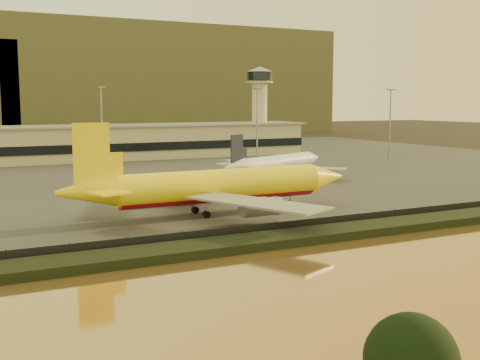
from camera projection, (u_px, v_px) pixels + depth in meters
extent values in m
plane|color=black|center=(269.00, 220.00, 109.06)|extent=(900.00, 900.00, 0.00)
cube|color=black|center=(323.00, 234.00, 93.94)|extent=(320.00, 7.00, 1.40)
cube|color=#2D2D2D|center=(122.00, 168.00, 193.02)|extent=(320.00, 220.00, 0.20)
cube|color=black|center=(308.00, 226.00, 97.40)|extent=(300.00, 0.05, 2.20)
cube|color=#C7B38A|center=(99.00, 143.00, 218.75)|extent=(160.00, 22.00, 12.00)
cube|color=black|center=(107.00, 148.00, 208.98)|extent=(160.00, 0.60, 3.00)
cube|color=gray|center=(98.00, 126.00, 217.93)|extent=(164.00, 24.00, 0.60)
cylinder|color=#C7B38A|center=(260.00, 116.00, 254.34)|extent=(6.40, 6.40, 30.00)
cylinder|color=black|center=(260.00, 76.00, 252.17)|extent=(10.40, 10.40, 3.50)
cone|color=gray|center=(260.00, 69.00, 251.82)|extent=(11.20, 11.20, 2.00)
cylinder|color=gray|center=(260.00, 82.00, 252.50)|extent=(11.20, 11.20, 0.80)
cylinder|color=slate|center=(102.00, 131.00, 173.64)|extent=(0.50, 0.50, 25.00)
cube|color=slate|center=(101.00, 87.00, 171.99)|extent=(2.20, 2.20, 0.40)
cylinder|color=slate|center=(257.00, 128.00, 194.33)|extent=(0.50, 0.50, 25.00)
cube|color=slate|center=(257.00, 89.00, 192.69)|extent=(2.20, 2.20, 0.40)
cylinder|color=slate|center=(390.00, 126.00, 211.50)|extent=(0.50, 0.50, 25.00)
cube|color=slate|center=(391.00, 90.00, 209.85)|extent=(2.20, 2.20, 0.40)
cube|color=brown|center=(148.00, 83.00, 445.51)|extent=(220.00, 160.00, 70.00)
cylinder|color=yellow|center=(221.00, 185.00, 113.08)|extent=(40.57, 6.32, 5.85)
cylinder|color=#A70911|center=(221.00, 190.00, 113.21)|extent=(39.43, 5.02, 4.56)
cone|color=yellow|center=(326.00, 177.00, 124.19)|extent=(7.94, 5.94, 5.85)
cone|color=yellow|center=(86.00, 191.00, 101.39)|extent=(10.19, 5.97, 5.85)
cube|color=yellow|center=(91.00, 153.00, 101.07)|extent=(6.19, 0.54, 10.24)
cube|color=yellow|center=(91.00, 184.00, 107.51)|extent=(7.03, 6.98, 0.35)
cube|color=yellow|center=(108.00, 193.00, 97.23)|extent=(7.11, 7.07, 0.35)
cube|color=gray|center=(184.00, 181.00, 126.39)|extent=(16.55, 26.45, 0.35)
cylinder|color=gray|center=(204.00, 190.00, 124.55)|extent=(6.79, 3.30, 3.22)
cube|color=gray|center=(256.00, 203.00, 99.00)|extent=(17.02, 26.40, 0.35)
cylinder|color=gray|center=(259.00, 207.00, 103.84)|extent=(6.79, 3.30, 3.22)
cylinder|color=black|center=(290.00, 204.00, 120.82)|extent=(1.30, 1.04, 1.29)
cylinder|color=slate|center=(290.00, 201.00, 120.73)|extent=(0.23, 0.23, 2.63)
cylinder|color=black|center=(207.00, 214.00, 109.46)|extent=(1.30, 1.04, 1.29)
cylinder|color=slate|center=(207.00, 211.00, 109.37)|extent=(0.23, 0.23, 2.63)
cylinder|color=black|center=(195.00, 210.00, 114.09)|extent=(1.30, 1.04, 1.29)
cylinder|color=slate|center=(195.00, 206.00, 114.00)|extent=(0.23, 0.23, 2.63)
cylinder|color=silver|center=(278.00, 162.00, 170.36)|extent=(29.46, 15.65, 4.20)
cylinder|color=gray|center=(278.00, 165.00, 170.45)|extent=(28.32, 14.47, 3.27)
cone|color=silver|center=(313.00, 158.00, 184.05)|extent=(7.05, 6.16, 4.20)
cone|color=silver|center=(235.00, 167.00, 155.99)|extent=(8.59, 6.81, 4.20)
cube|color=black|center=(237.00, 149.00, 156.03)|extent=(4.38, 2.11, 7.34)
cube|color=silver|center=(227.00, 164.00, 159.91)|extent=(4.53, 4.33, 0.25)
cube|color=silver|center=(251.00, 166.00, 154.55)|extent=(5.78, 5.76, 0.25)
cube|color=gray|center=(245.00, 162.00, 177.19)|extent=(6.19, 18.98, 0.25)
cylinder|color=gray|center=(257.00, 166.00, 177.12)|extent=(5.54, 4.09, 2.31)
cube|color=gray|center=(311.00, 168.00, 162.45)|extent=(17.50, 17.51, 0.25)
cylinder|color=gray|center=(306.00, 171.00, 166.00)|extent=(5.54, 4.09, 2.31)
cylinder|color=black|center=(301.00, 171.00, 179.57)|extent=(1.14, 1.04, 0.92)
cylinder|color=slate|center=(301.00, 169.00, 179.51)|extent=(0.22, 0.22, 1.89)
cylinder|color=black|center=(277.00, 176.00, 167.22)|extent=(1.14, 1.04, 0.92)
cylinder|color=slate|center=(277.00, 174.00, 167.16)|extent=(0.22, 0.22, 1.89)
cylinder|color=black|center=(266.00, 175.00, 169.63)|extent=(1.14, 1.04, 0.92)
cylinder|color=slate|center=(266.00, 173.00, 169.57)|extent=(0.22, 0.22, 1.89)
cube|color=yellow|center=(237.00, 191.00, 136.19)|extent=(3.85, 1.93, 1.68)
cube|color=silver|center=(139.00, 197.00, 127.29)|extent=(4.35, 2.16, 1.91)
sphere|color=black|center=(411.00, 360.00, 36.78)|extent=(5.87, 5.87, 5.87)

